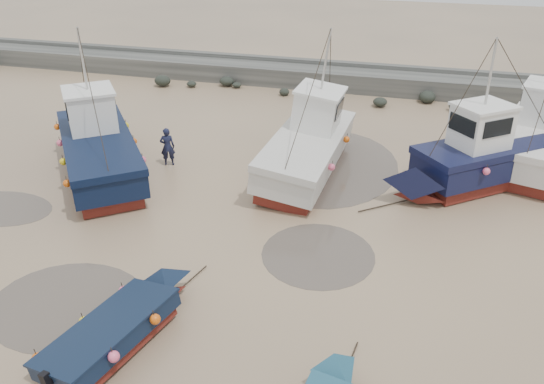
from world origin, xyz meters
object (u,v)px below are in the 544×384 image
(cabin_boat_2, at_px, (482,157))
(cabin_boat_3, at_px, (539,135))
(dinghy_1, at_px, (122,325))
(cabin_boat_1, at_px, (308,141))
(person, at_px, (169,165))
(cabin_boat_0, at_px, (97,143))

(cabin_boat_2, xyz_separation_m, cabin_boat_3, (2.72, 3.21, -0.01))
(dinghy_1, xyz_separation_m, cabin_boat_3, (12.71, 15.45, 0.80))
(cabin_boat_1, xyz_separation_m, cabin_boat_2, (7.38, 0.16, 0.04))
(cabin_boat_2, xyz_separation_m, person, (-13.61, -1.54, -1.35))
(cabin_boat_0, distance_m, cabin_boat_2, 16.60)
(cabin_boat_1, bearing_deg, person, -164.26)
(cabin_boat_2, bearing_deg, person, 57.97)
(cabin_boat_0, height_order, cabin_boat_3, same)
(cabin_boat_2, bearing_deg, cabin_boat_3, -78.79)
(dinghy_1, relative_size, cabin_boat_0, 0.64)
(dinghy_1, distance_m, person, 11.31)
(cabin_boat_3, height_order, person, cabin_boat_3)
(cabin_boat_2, relative_size, cabin_boat_3, 0.84)
(cabin_boat_0, xyz_separation_m, person, (2.74, 1.33, -1.30))
(dinghy_1, bearing_deg, cabin_boat_2, 65.16)
(cabin_boat_3, bearing_deg, person, -146.56)
(dinghy_1, bearing_deg, cabin_boat_3, 64.93)
(dinghy_1, xyz_separation_m, cabin_boat_2, (9.99, 12.25, 0.80))
(cabin_boat_0, height_order, cabin_boat_2, same)
(dinghy_1, distance_m, cabin_boat_1, 12.39)
(dinghy_1, xyz_separation_m, cabin_boat_0, (-6.36, 9.37, 0.76))
(cabin_boat_3, distance_m, person, 17.06)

